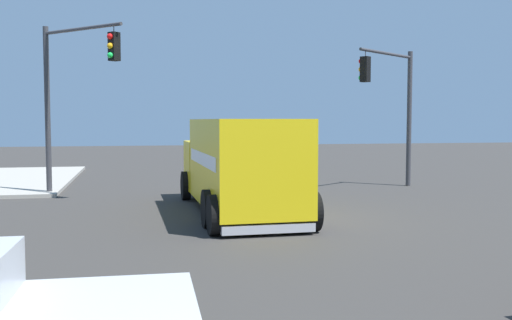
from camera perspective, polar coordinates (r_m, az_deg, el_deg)
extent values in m
plane|color=#33302D|center=(15.94, 2.26, -6.17)|extent=(100.00, 100.00, 0.00)
cube|color=yellow|center=(16.68, -1.20, -0.23)|extent=(6.07, 2.52, 2.47)
cube|color=yellow|center=(20.74, -3.51, -0.49)|extent=(1.95, 2.44, 1.70)
cube|color=black|center=(21.56, -3.89, 0.58)|extent=(0.12, 2.02, 0.88)
cube|color=#B2B2B7|center=(14.04, 1.24, -6.74)|extent=(0.25, 2.31, 0.21)
cube|color=white|center=(16.47, -5.33, 0.13)|extent=(5.06, 0.12, 0.36)
cube|color=white|center=(16.96, 2.80, 0.26)|extent=(5.06, 0.12, 0.36)
cylinder|color=black|center=(20.59, -6.89, -2.50)|extent=(1.01, 0.30, 1.00)
cylinder|color=black|center=(21.00, -0.14, -2.35)|extent=(1.01, 0.30, 1.00)
cylinder|color=black|center=(15.21, -4.70, -4.76)|extent=(1.01, 0.30, 1.00)
cylinder|color=black|center=(15.75, 4.29, -4.45)|extent=(1.01, 0.30, 1.00)
cylinder|color=black|center=(14.18, -4.09, -5.39)|extent=(1.01, 0.30, 1.00)
cylinder|color=black|center=(14.76, 5.50, -5.03)|extent=(1.01, 0.30, 1.00)
cylinder|color=#38383D|center=(22.96, -19.72, 4.66)|extent=(0.20, 0.20, 6.08)
cylinder|color=#38383D|center=(21.65, -16.71, 12.19)|extent=(2.87, 2.85, 0.12)
cylinder|color=#38383D|center=(20.44, -13.73, 12.40)|extent=(0.03, 0.03, 0.25)
cube|color=black|center=(20.36, -13.70, 10.73)|extent=(0.42, 0.42, 0.95)
sphere|color=red|center=(20.27, -14.10, 11.65)|extent=(0.20, 0.20, 0.20)
sphere|color=#EFA314|center=(20.23, -14.08, 10.78)|extent=(0.20, 0.20, 0.20)
sphere|color=#19CC4C|center=(20.20, -14.07, 9.90)|extent=(0.20, 0.20, 0.20)
cylinder|color=#38383D|center=(25.52, 14.75, 3.88)|extent=(0.20, 0.20, 5.67)
cylinder|color=#38383D|center=(23.93, 12.69, 10.13)|extent=(2.44, 3.23, 0.12)
cylinder|color=#38383D|center=(22.53, 10.65, 10.23)|extent=(0.03, 0.03, 0.25)
cube|color=black|center=(22.47, 10.64, 8.71)|extent=(0.42, 0.42, 0.95)
sphere|color=red|center=(22.59, 10.25, 9.49)|extent=(0.20, 0.20, 0.20)
sphere|color=#EFA314|center=(22.56, 10.24, 8.71)|extent=(0.20, 0.20, 0.20)
sphere|color=#19CC4C|center=(22.54, 10.23, 7.92)|extent=(0.20, 0.20, 0.20)
cylinder|color=black|center=(7.84, -13.18, -14.08)|extent=(0.26, 0.77, 0.76)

